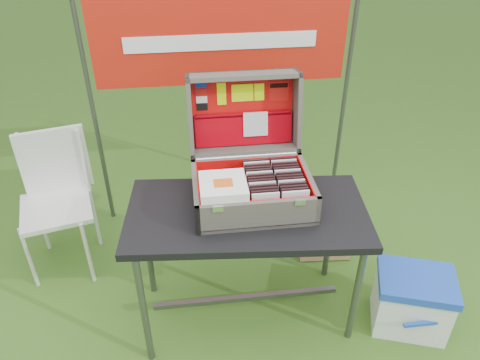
{
  "coord_description": "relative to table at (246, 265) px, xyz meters",
  "views": [
    {
      "loc": [
        -0.25,
        -1.79,
        2.21
      ],
      "look_at": [
        -0.01,
        0.1,
        0.93
      ],
      "focal_mm": 35.0,
      "sensor_mm": 36.0,
      "label": 1
    }
  ],
  "objects": [
    {
      "name": "lid_sticker_band_bar",
      "position": [
        0.23,
        0.45,
        0.85
      ],
      "size": [
        0.1,
        0.01,
        0.02
      ],
      "primitive_type": "cube",
      "rotation": [
        -1.75,
        0.0,
        0.0
      ],
      "color": "black",
      "rests_on": "suitcase_lid_liner"
    },
    {
      "name": "cd_right_4",
      "position": [
        0.21,
        -0.02,
        0.49
      ],
      "size": [
        0.13,
        0.01,
        0.15
      ],
      "primitive_type": "cube",
      "color": "silver",
      "rests_on": "suitcase_liner_floor"
    },
    {
      "name": "cd_left_7",
      "position": [
        0.07,
        0.05,
        0.49
      ],
      "size": [
        0.13,
        0.01,
        0.15
      ],
      "primitive_type": "cube",
      "color": "black",
      "rests_on": "suitcase_liner_floor"
    },
    {
      "name": "cd_left_2",
      "position": [
        0.07,
        -0.06,
        0.49
      ],
      "size": [
        0.13,
        0.01,
        0.15
      ],
      "primitive_type": "cube",
      "color": "black",
      "rests_on": "suitcase_liner_floor"
    },
    {
      "name": "suitcase_base_wall_right",
      "position": [
        0.32,
        0.05,
        0.46
      ],
      "size": [
        0.02,
        0.43,
        0.16
      ],
      "primitive_type": "cube",
      "color": "#635F55",
      "rests_on": "table_top"
    },
    {
      "name": "suitcase_hinge",
      "position": [
        0.03,
        0.27,
        0.54
      ],
      "size": [
        0.54,
        0.02,
        0.02
      ],
      "primitive_type": "cylinder",
      "rotation": [
        0.0,
        1.57,
        0.0
      ],
      "color": "silver",
      "rests_on": "suitcase_base_wall_back"
    },
    {
      "name": "cooler",
      "position": [
        0.91,
        -0.19,
        -0.2
      ],
      "size": [
        0.49,
        0.43,
        0.36
      ],
      "primitive_type": null,
      "rotation": [
        0.0,
        0.0,
        -0.32
      ],
      "color": "white",
      "rests_on": "ground"
    },
    {
      "name": "table",
      "position": [
        0.0,
        0.0,
        0.0
      ],
      "size": [
        1.27,
        0.71,
        0.76
      ],
      "primitive_type": null,
      "rotation": [
        0.0,
        0.0,
        -0.09
      ],
      "color": "black",
      "rests_on": "ground"
    },
    {
      "name": "chair_upright_right",
      "position": [
        -0.93,
        0.75,
        0.3
      ],
      "size": [
        0.02,
        0.02,
        0.43
      ],
      "primitive_type": "cylinder",
      "color": "silver",
      "rests_on": "chair_seat"
    },
    {
      "name": "lid_sticker_cc_d",
      "position": [
        -0.18,
        0.44,
        0.76
      ],
      "size": [
        0.06,
        0.01,
        0.04
      ],
      "primitive_type": "cube",
      "rotation": [
        -1.75,
        0.0,
        0.0
      ],
      "color": "black",
      "rests_on": "suitcase_lid_liner"
    },
    {
      "name": "chair_upright_left",
      "position": [
        -1.28,
        0.75,
        0.3
      ],
      "size": [
        0.02,
        0.02,
        0.43
      ],
      "primitive_type": "cylinder",
      "color": "silver",
      "rests_on": "chair_seat"
    },
    {
      "name": "songbook_2",
      "position": [
        -0.12,
        -0.03,
        0.55
      ],
      "size": [
        0.22,
        0.22,
        0.0
      ],
      "primitive_type": "cube",
      "color": "white",
      "rests_on": "suitcase_base_wall_front"
    },
    {
      "name": "lid_sticker_cc_b",
      "position": [
        -0.18,
        0.45,
        0.84
      ],
      "size": [
        0.06,
        0.01,
        0.04
      ],
      "primitive_type": "cube",
      "rotation": [
        -1.75,
        0.0,
        0.0
      ],
      "color": "red",
      "rests_on": "suitcase_lid_liner"
    },
    {
      "name": "cd_right_10",
      "position": [
        0.21,
        0.12,
        0.49
      ],
      "size": [
        0.13,
        0.01,
        0.15
      ],
      "primitive_type": "cube",
      "color": "black",
      "rests_on": "suitcase_liner_floor"
    },
    {
      "name": "cd_right_8",
      "position": [
        0.21,
        0.08,
        0.49
      ],
      "size": [
        0.13,
        0.01,
        0.15
      ],
      "primitive_type": "cube",
      "color": "silver",
      "rests_on": "suitcase_liner_floor"
    },
    {
      "name": "chair",
      "position": [
        -1.1,
        0.55,
        0.07
      ],
      "size": [
        0.5,
        0.53,
        0.9
      ],
      "primitive_type": null,
      "rotation": [
        0.0,
        0.0,
        0.23
      ],
      "color": "silver",
      "rests_on": "ground"
    },
    {
      "name": "cd_left_0",
      "position": [
        0.07,
        -0.11,
        0.49
      ],
      "size": [
        0.13,
        0.01,
        0.15
      ],
      "primitive_type": "cube",
      "color": "silver",
      "rests_on": "suitcase_liner_floor"
    },
    {
      "name": "cd_left_11",
      "position": [
        0.07,
        0.15,
        0.49
      ],
      "size": [
        0.13,
        0.01,
        0.15
      ],
      "primitive_type": "cube",
      "color": "black",
      "rests_on": "suitcase_liner_floor"
    },
    {
      "name": "cd_left_5",
      "position": [
        0.07,
        0.01,
        0.49
      ],
      "size": [
        0.13,
        0.01,
        0.15
      ],
      "primitive_type": "cube",
      "color": "black",
      "rests_on": "suitcase_liner_floor"
    },
    {
      "name": "chair_backrest",
      "position": [
        -1.1,
        0.75,
        0.31
      ],
      "size": [
        0.41,
        0.12,
        0.43
      ],
      "primitive_type": "cube",
      "rotation": [
        0.0,
        0.0,
        0.23
      ],
      "color": "silver",
      "rests_on": "chair_seat"
    },
    {
      "name": "banner_text",
      "position": [
        -0.02,
        1.02,
        0.92
      ],
      "size": [
        1.2,
        0.0,
        0.1
      ],
      "primitive_type": "cube",
      "color": "white",
      "rests_on": "banner"
    },
    {
      "name": "banner_post_right",
      "position": [
        0.83,
        1.04,
        0.47
      ],
      "size": [
        0.03,
        0.03,
        1.7
      ],
      "primitive_type": "cylinder",
      "color": "#59595B",
      "rests_on": "ground"
    },
    {
      "name": "cd_right_7",
      "position": [
        0.21,
        0.05,
        0.49
      ],
      "size": [
        0.13,
        0.01,
        0.15
      ],
      "primitive_type": "cube",
      "color": "black",
      "rests_on": "suitcase_liner_floor"
    },
    {
      "name": "suitcase_liner_floor",
      "position": [
        0.03,
        0.05,
        0.41
      ],
      "size": [
        0.55,
        0.38,
        0.01
      ],
      "primitive_type": "cube",
      "color": "red",
      "rests_on": "suitcase_base_bottom"
    },
    {
      "name": "cd_right_13",
      "position": [
        0.21,
        0.19,
        0.49
      ],
      "size": [
        0.13,
        0.01,
        0.15
      ],
      "primitive_type": "cube",
      "color": "black",
      "rests_on": "suitcase_liner_floor"
    },
    {
      "name": "lid_card_neon_small",
      "position": [
        0.12,
        0.45,
        0.82
      ],
      "size": [
        0.05,
        0.02,
        0.09
      ],
      "primitive_type": "cube",
      "rotation": [
        -1.75,
        0.0,
        0.0
      ],
      "color": "#C7EE02",
      "rests_on": "suitcase_lid_liner"
    },
    {
      "name": "chair_leg_bl",
      "position": [
        -1.28,
        0.72,
        -0.15
      ],
      "size": [
        0.02,
        0.02,
        0.46
      ],
      "primitive_type": "cylinder",
      "color": "silver",
      "rests_on": "ground"
    },
    {
      "name": "lid_sticker_band",
      "position": [
        0.23,
        0.45,
        0.82
      ],
      "size": [
        0.11,
        0.02,
        0.11
      ],
      "primitive_type": "cube",
      "rotation": [
        -1.75,
        0.0,
        0.0
      ],
      "color": "red",
      "rests_on": "suitcase_lid_liner"
    },
    {
      "name": "cd_right_6",
      "position": [
        0.21,
        0.03,
        0.49
      ],
      "size": [
        0.13,
        0.01,
        0.15
      ],
      "primitive_type": "cube",
      "color": "black",
      "rests_on": "suitcase_liner_floor"
    },
    {
      "name": "chair_leg_fr",
      "position": [
        -0.93,
        0.38,
        -0.15
      ],
      "size": [
        0.02,
        0.02,
        0.46
      ],
      "primitive_type": "cylinder",
      "color": "silver",
      "rests_on": "ground"
    },
    {
      "name": "suitcase_liner_wall_back",
      "position": [
        0.03,
        0.24,
        0.47
      ],
      "size": [
        0.55,
        0.01,
        0.14
      ],
      "primitive_type": "cube",
      "color": "red",
      "rests_on": "suitcase_base_bottom"
    },
    {
      "name": "songbook_3",
      "position": [
        -0.12,
        -0.03,
        0.56
      ],
      "size": [
        0.22,
        0.22,
        0.0
      ],
      "primitive_type": "cube",
      "color": "white",
      "rests_on": "suitcase_base_wall_front"
    },
    {
      "name": "songbook_4",
      "position": [
        -0.12,
        -0.03,
        0.56
      ],
      "size": [
        0.22,
        0.22,
        0.0
      ],
      "primitive_type": "cube",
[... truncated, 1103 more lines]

